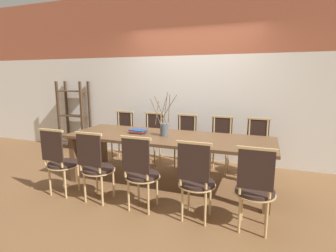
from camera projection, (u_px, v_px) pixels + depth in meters
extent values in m
plane|color=brown|center=(168.00, 184.00, 3.94)|extent=(16.00, 16.00, 0.00)
cube|color=silver|center=(193.00, 109.00, 5.01)|extent=(12.00, 0.06, 1.98)
cube|color=#9E5138|center=(195.00, 20.00, 4.72)|extent=(12.00, 0.06, 1.22)
cube|color=brown|center=(168.00, 137.00, 3.81)|extent=(2.98, 0.99, 0.04)
cube|color=brown|center=(74.00, 159.00, 3.99)|extent=(0.09, 0.09, 0.70)
cube|color=brown|center=(268.00, 185.00, 3.04)|extent=(0.09, 0.09, 0.70)
cube|color=brown|center=(104.00, 147.00, 4.72)|extent=(0.09, 0.09, 0.70)
cube|color=brown|center=(268.00, 164.00, 3.76)|extent=(0.09, 0.09, 0.70)
cylinder|color=black|center=(63.00, 164.00, 3.56)|extent=(0.40, 0.40, 0.04)
cylinder|color=tan|center=(63.00, 165.00, 3.57)|extent=(0.42, 0.42, 0.01)
cylinder|color=tan|center=(64.00, 174.00, 3.77)|extent=(0.03, 0.03, 0.41)
cylinder|color=tan|center=(78.00, 177.00, 3.68)|extent=(0.03, 0.03, 0.41)
cylinder|color=tan|center=(50.00, 181.00, 3.53)|extent=(0.03, 0.03, 0.41)
cylinder|color=tan|center=(65.00, 184.00, 3.44)|extent=(0.03, 0.03, 0.41)
cylinder|color=tan|center=(44.00, 147.00, 3.41)|extent=(0.03, 0.03, 0.49)
cylinder|color=tan|center=(61.00, 149.00, 3.31)|extent=(0.03, 0.03, 0.49)
cube|color=black|center=(52.00, 146.00, 3.35)|extent=(0.34, 0.02, 0.39)
cube|color=tan|center=(51.00, 130.00, 3.32)|extent=(0.38, 0.03, 0.03)
cylinder|color=black|center=(99.00, 169.00, 3.37)|extent=(0.40, 0.40, 0.04)
cylinder|color=tan|center=(99.00, 170.00, 3.37)|extent=(0.42, 0.42, 0.01)
cylinder|color=tan|center=(97.00, 180.00, 3.57)|extent=(0.03, 0.03, 0.41)
cylinder|color=tan|center=(113.00, 182.00, 3.48)|extent=(0.03, 0.03, 0.41)
cylinder|color=tan|center=(85.00, 187.00, 3.33)|extent=(0.03, 0.03, 0.41)
cylinder|color=tan|center=(102.00, 190.00, 3.24)|extent=(0.03, 0.03, 0.41)
cylinder|color=tan|center=(80.00, 151.00, 3.21)|extent=(0.03, 0.03, 0.49)
cylinder|color=tan|center=(99.00, 154.00, 3.11)|extent=(0.03, 0.03, 0.49)
cube|color=black|center=(89.00, 151.00, 3.15)|extent=(0.34, 0.02, 0.39)
cube|color=tan|center=(88.00, 134.00, 3.12)|extent=(0.38, 0.03, 0.03)
cylinder|color=black|center=(143.00, 175.00, 3.15)|extent=(0.40, 0.40, 0.04)
cylinder|color=tan|center=(143.00, 177.00, 3.15)|extent=(0.42, 0.42, 0.01)
cylinder|color=tan|center=(138.00, 187.00, 3.35)|extent=(0.03, 0.03, 0.41)
cylinder|color=tan|center=(157.00, 190.00, 3.26)|extent=(0.03, 0.03, 0.41)
cylinder|color=tan|center=(129.00, 195.00, 3.12)|extent=(0.03, 0.03, 0.41)
cylinder|color=tan|center=(148.00, 198.00, 3.03)|extent=(0.03, 0.03, 0.41)
cylinder|color=tan|center=(125.00, 157.00, 2.99)|extent=(0.03, 0.03, 0.49)
cylinder|color=tan|center=(147.00, 159.00, 2.90)|extent=(0.03, 0.03, 0.49)
cube|color=black|center=(136.00, 156.00, 2.94)|extent=(0.34, 0.02, 0.39)
cube|color=tan|center=(135.00, 138.00, 2.90)|extent=(0.38, 0.03, 0.03)
cylinder|color=black|center=(197.00, 183.00, 2.92)|extent=(0.40, 0.40, 0.04)
cylinder|color=tan|center=(197.00, 185.00, 2.92)|extent=(0.42, 0.42, 0.01)
cylinder|color=tan|center=(189.00, 195.00, 3.12)|extent=(0.03, 0.03, 0.41)
cylinder|color=tan|center=(210.00, 198.00, 3.03)|extent=(0.03, 0.03, 0.41)
cylinder|color=tan|center=(182.00, 204.00, 2.89)|extent=(0.03, 0.03, 0.41)
cylinder|color=tan|center=(205.00, 208.00, 2.80)|extent=(0.03, 0.03, 0.41)
cylinder|color=tan|center=(181.00, 163.00, 2.76)|extent=(0.03, 0.03, 0.49)
cylinder|color=tan|center=(207.00, 166.00, 2.67)|extent=(0.03, 0.03, 0.49)
cube|color=black|center=(193.00, 163.00, 2.71)|extent=(0.34, 0.02, 0.39)
cube|color=tan|center=(194.00, 143.00, 2.67)|extent=(0.38, 0.03, 0.03)
cylinder|color=black|center=(255.00, 191.00, 2.71)|extent=(0.40, 0.40, 0.04)
cylinder|color=tan|center=(255.00, 193.00, 2.71)|extent=(0.42, 0.42, 0.01)
cylinder|color=tan|center=(242.00, 203.00, 2.91)|extent=(0.03, 0.03, 0.41)
cylinder|color=tan|center=(267.00, 207.00, 2.82)|extent=(0.03, 0.03, 0.41)
cylinder|color=tan|center=(240.00, 214.00, 2.67)|extent=(0.03, 0.03, 0.41)
cylinder|color=tan|center=(267.00, 219.00, 2.58)|extent=(0.03, 0.03, 0.41)
cylinder|color=tan|center=(241.00, 171.00, 2.55)|extent=(0.03, 0.03, 0.49)
cylinder|color=tan|center=(271.00, 174.00, 2.45)|extent=(0.03, 0.03, 0.49)
cube|color=black|center=(256.00, 170.00, 2.49)|extent=(0.34, 0.02, 0.39)
cube|color=tan|center=(257.00, 149.00, 2.46)|extent=(0.38, 0.03, 0.03)
cylinder|color=black|center=(121.00, 138.00, 5.02)|extent=(0.40, 0.40, 0.04)
cylinder|color=tan|center=(121.00, 140.00, 5.02)|extent=(0.42, 0.42, 0.01)
cylinder|color=tan|center=(124.00, 152.00, 4.90)|extent=(0.03, 0.03, 0.41)
cylinder|color=tan|center=(112.00, 151.00, 4.99)|extent=(0.03, 0.03, 0.41)
cylinder|color=tan|center=(131.00, 148.00, 5.13)|extent=(0.03, 0.03, 0.41)
cylinder|color=tan|center=(119.00, 147.00, 5.22)|extent=(0.03, 0.03, 0.41)
cylinder|color=tan|center=(131.00, 124.00, 5.08)|extent=(0.03, 0.03, 0.49)
cylinder|color=tan|center=(119.00, 123.00, 5.17)|extent=(0.03, 0.03, 0.49)
cube|color=black|center=(125.00, 122.00, 5.13)|extent=(0.34, 0.02, 0.39)
cube|color=tan|center=(125.00, 112.00, 5.08)|extent=(0.38, 0.03, 0.03)
cylinder|color=black|center=(151.00, 141.00, 4.80)|extent=(0.40, 0.40, 0.04)
cylinder|color=tan|center=(151.00, 142.00, 4.81)|extent=(0.42, 0.42, 0.01)
cylinder|color=tan|center=(154.00, 155.00, 4.68)|extent=(0.03, 0.03, 0.41)
cylinder|color=tan|center=(141.00, 154.00, 4.77)|extent=(0.03, 0.03, 0.41)
cylinder|color=tan|center=(160.00, 152.00, 4.92)|extent=(0.03, 0.03, 0.41)
cylinder|color=tan|center=(147.00, 150.00, 5.01)|extent=(0.03, 0.03, 0.41)
cylinder|color=tan|center=(161.00, 126.00, 4.86)|extent=(0.03, 0.03, 0.49)
cylinder|color=tan|center=(148.00, 125.00, 4.96)|extent=(0.03, 0.03, 0.49)
cube|color=black|center=(154.00, 124.00, 4.91)|extent=(0.34, 0.02, 0.39)
cube|color=tan|center=(154.00, 113.00, 4.87)|extent=(0.38, 0.03, 0.03)
cylinder|color=black|center=(184.00, 144.00, 4.58)|extent=(0.40, 0.40, 0.04)
cylinder|color=tan|center=(184.00, 146.00, 4.59)|extent=(0.42, 0.42, 0.01)
cylinder|color=tan|center=(189.00, 159.00, 4.46)|extent=(0.03, 0.03, 0.41)
cylinder|color=tan|center=(175.00, 158.00, 4.55)|extent=(0.03, 0.03, 0.41)
cylinder|color=tan|center=(193.00, 155.00, 4.70)|extent=(0.03, 0.03, 0.41)
cylinder|color=tan|center=(179.00, 154.00, 4.79)|extent=(0.03, 0.03, 0.41)
cylinder|color=tan|center=(195.00, 128.00, 4.64)|extent=(0.03, 0.03, 0.49)
cylinder|color=tan|center=(180.00, 127.00, 4.74)|extent=(0.03, 0.03, 0.49)
cube|color=black|center=(187.00, 126.00, 4.69)|extent=(0.34, 0.02, 0.39)
cube|color=tan|center=(187.00, 115.00, 4.65)|extent=(0.38, 0.03, 0.03)
cylinder|color=black|center=(220.00, 148.00, 4.37)|extent=(0.40, 0.40, 0.04)
cylinder|color=tan|center=(220.00, 149.00, 4.37)|extent=(0.42, 0.42, 0.01)
cylinder|color=tan|center=(226.00, 163.00, 4.24)|extent=(0.03, 0.03, 0.41)
cylinder|color=tan|center=(210.00, 162.00, 4.33)|extent=(0.03, 0.03, 0.41)
cylinder|color=tan|center=(228.00, 159.00, 4.48)|extent=(0.03, 0.03, 0.41)
cylinder|color=tan|center=(213.00, 157.00, 4.57)|extent=(0.03, 0.03, 0.41)
cylinder|color=tan|center=(230.00, 131.00, 4.43)|extent=(0.03, 0.03, 0.49)
cylinder|color=tan|center=(214.00, 130.00, 4.52)|extent=(0.03, 0.03, 0.49)
cube|color=black|center=(222.00, 129.00, 4.47)|extent=(0.34, 0.02, 0.39)
cube|color=tan|center=(223.00, 117.00, 4.43)|extent=(0.38, 0.03, 0.03)
cylinder|color=black|center=(256.00, 151.00, 4.17)|extent=(0.40, 0.40, 0.04)
cylinder|color=tan|center=(256.00, 152.00, 4.17)|extent=(0.42, 0.42, 0.01)
cylinder|color=tan|center=(264.00, 168.00, 4.04)|extent=(0.03, 0.03, 0.41)
cylinder|color=tan|center=(247.00, 166.00, 4.13)|extent=(0.03, 0.03, 0.41)
cylinder|color=tan|center=(264.00, 163.00, 4.28)|extent=(0.03, 0.03, 0.41)
cylinder|color=tan|center=(248.00, 161.00, 4.37)|extent=(0.03, 0.03, 0.41)
cylinder|color=tan|center=(267.00, 133.00, 4.23)|extent=(0.03, 0.03, 0.49)
cylinder|color=tan|center=(249.00, 132.00, 4.32)|extent=(0.03, 0.03, 0.49)
cube|color=black|center=(258.00, 131.00, 4.27)|extent=(0.34, 0.02, 0.39)
cube|color=tan|center=(259.00, 119.00, 4.23)|extent=(0.38, 0.03, 0.03)
cylinder|color=#4C5156|center=(164.00, 130.00, 3.82)|extent=(0.12, 0.12, 0.18)
cylinder|color=brown|center=(166.00, 108.00, 3.79)|extent=(0.08, 0.03, 0.46)
cylinder|color=brown|center=(156.00, 112.00, 3.69)|extent=(0.24, 0.17, 0.36)
cylinder|color=brown|center=(157.00, 112.00, 3.79)|extent=(0.04, 0.21, 0.33)
cylinder|color=brown|center=(163.00, 109.00, 3.82)|extent=(0.11, 0.07, 0.40)
cylinder|color=brown|center=(168.00, 109.00, 3.88)|extent=(0.28, 0.04, 0.41)
cylinder|color=brown|center=(161.00, 111.00, 3.68)|extent=(0.21, 0.03, 0.40)
cylinder|color=brown|center=(169.00, 109.00, 3.77)|extent=(0.08, 0.13, 0.43)
cube|color=#1E6B4C|center=(138.00, 133.00, 4.01)|extent=(0.20, 0.15, 0.02)
cube|color=maroon|center=(138.00, 131.00, 4.00)|extent=(0.23, 0.19, 0.02)
cube|color=#234C8C|center=(138.00, 130.00, 4.01)|extent=(0.27, 0.20, 0.02)
cube|color=#422D1E|center=(59.00, 116.00, 5.75)|extent=(0.04, 0.04, 1.49)
cube|color=#422D1E|center=(82.00, 117.00, 5.53)|extent=(0.04, 0.04, 1.49)
cube|color=#422D1E|center=(67.00, 114.00, 5.99)|extent=(0.04, 0.04, 1.49)
cube|color=#422D1E|center=(90.00, 116.00, 5.78)|extent=(0.04, 0.04, 1.49)
cube|color=#422D1E|center=(76.00, 141.00, 5.87)|extent=(0.62, 0.27, 0.02)
cube|color=#422D1E|center=(74.00, 116.00, 5.76)|extent=(0.62, 0.27, 0.02)
cube|color=#422D1E|center=(73.00, 91.00, 5.66)|extent=(0.62, 0.27, 0.02)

